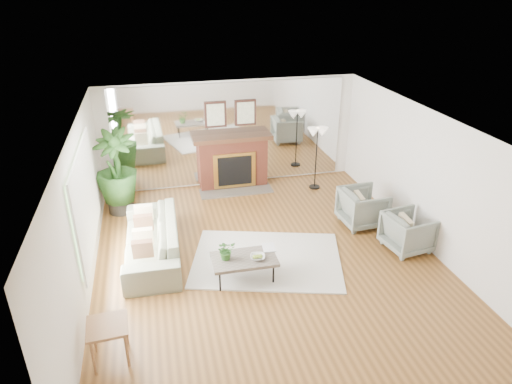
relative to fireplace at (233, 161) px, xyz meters
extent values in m
plane|color=brown|center=(0.00, -3.26, -0.66)|extent=(7.00, 7.00, 0.00)
cube|color=silver|center=(-2.99, -3.26, 0.59)|extent=(0.02, 7.00, 2.50)
cube|color=silver|center=(2.99, -3.26, 0.59)|extent=(0.02, 7.00, 2.50)
cube|color=silver|center=(0.00, 0.23, 0.59)|extent=(6.00, 0.02, 2.50)
cube|color=silver|center=(0.00, 0.21, 0.59)|extent=(5.40, 0.04, 2.40)
cube|color=#B2E09E|center=(-2.96, -2.86, 0.69)|extent=(0.04, 2.40, 1.50)
cube|color=brown|center=(0.00, 0.02, -0.06)|extent=(1.60, 0.40, 1.20)
cube|color=gold|center=(0.00, -0.19, -0.18)|extent=(1.00, 0.04, 0.85)
cube|color=black|center=(0.00, -0.21, -0.18)|extent=(0.80, 0.04, 0.70)
cube|color=#5B5247|center=(0.00, -0.33, -0.64)|extent=(1.70, 0.55, 0.03)
cube|color=#462916|center=(0.00, 0.00, 0.56)|extent=(1.85, 0.46, 0.10)
cube|color=black|center=(-0.35, 0.17, 1.09)|extent=(0.50, 0.04, 0.60)
cube|color=black|center=(0.35, 0.17, 1.09)|extent=(0.50, 0.04, 0.60)
cube|color=silver|center=(-0.02, -3.27, -0.65)|extent=(3.03, 2.53, 0.03)
cube|color=#5B5247|center=(-0.53, -3.74, -0.26)|extent=(1.07, 0.63, 0.05)
cylinder|color=black|center=(-0.98, -3.95, -0.47)|extent=(0.03, 0.03, 0.37)
cylinder|color=black|center=(-0.09, -3.96, -0.47)|extent=(0.03, 0.03, 0.37)
cylinder|color=black|center=(-0.97, -3.51, -0.47)|extent=(0.03, 0.03, 0.37)
cylinder|color=black|center=(-0.09, -3.52, -0.47)|extent=(0.03, 0.03, 0.37)
imported|color=gray|center=(-2.00, -2.65, -0.31)|extent=(1.01, 2.42, 0.70)
imported|color=gray|center=(2.19, -2.45, -0.28)|extent=(0.88, 0.86, 0.76)
imported|color=gray|center=(2.60, -3.50, -0.30)|extent=(0.89, 0.87, 0.72)
cube|color=#9B6E3E|center=(-2.61, -5.06, -0.09)|extent=(0.54, 0.54, 0.04)
cylinder|color=#9B6E3E|center=(-2.80, -5.28, -0.38)|extent=(0.04, 0.04, 0.56)
cylinder|color=#9B6E3E|center=(-2.39, -5.25, -0.38)|extent=(0.04, 0.04, 0.56)
cylinder|color=#9B6E3E|center=(-2.83, -4.87, -0.38)|extent=(0.04, 0.04, 0.56)
cylinder|color=#9B6E3E|center=(-2.41, -4.84, -0.38)|extent=(0.04, 0.04, 0.56)
cylinder|color=black|center=(-2.60, -0.73, -0.47)|extent=(0.53, 0.53, 0.38)
imported|color=#346124|center=(-2.60, -0.73, 0.38)|extent=(1.09, 1.09, 1.56)
cylinder|color=black|center=(1.87, -0.55, -0.64)|extent=(0.25, 0.25, 0.04)
cylinder|color=black|center=(1.87, -0.55, 0.06)|extent=(0.03, 0.03, 1.44)
cone|color=#F3E5CE|center=(1.76, -0.55, 0.74)|extent=(0.27, 0.27, 0.20)
cone|color=#F3E5CE|center=(1.98, -0.55, 0.74)|extent=(0.27, 0.27, 0.20)
imported|color=#346124|center=(-0.82, -3.69, -0.07)|extent=(0.35, 0.32, 0.33)
imported|color=#9B6E3E|center=(-0.32, -3.81, -0.20)|extent=(0.28, 0.28, 0.06)
imported|color=#9B6E3E|center=(-0.17, -3.53, -0.22)|extent=(0.24, 0.31, 0.02)
camera|label=1|loc=(-1.80, -9.90, 3.96)|focal=32.00mm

